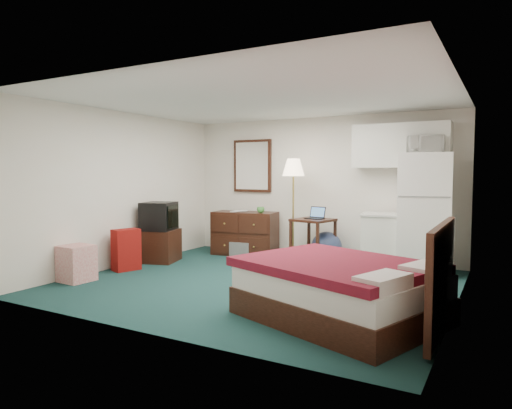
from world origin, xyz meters
The scene contains 25 objects.
floor centered at (0.00, 0.00, 0.00)m, with size 5.00×4.50×0.01m, color #12282C.
ceiling centered at (0.00, 0.00, 2.50)m, with size 5.00×4.50×0.01m, color white.
walls centered at (0.00, 0.00, 1.25)m, with size 5.01×4.51×2.50m.
mirror centered at (-1.35, 2.22, 1.65)m, with size 0.80×0.06×1.00m, color white, non-canonical shape.
upper_cabinets centered at (1.45, 2.08, 1.95)m, with size 1.50×0.35×0.70m, color white, non-canonical shape.
headboard centered at (2.46, -0.95, 0.55)m, with size 0.06×1.56×1.00m, color black, non-canonical shape.
dresser centered at (-1.27, 1.80, 0.40)m, with size 1.17×0.53×0.80m, color black, non-canonical shape.
floor_lamp centered at (-0.27, 1.74, 0.88)m, with size 0.38×0.38×1.76m, color tan, non-canonical shape.
desk centered at (0.14, 1.66, 0.37)m, with size 0.59×0.59×0.75m, color black, non-canonical shape.
exercise_ball centered at (0.30, 1.88, 0.26)m, with size 0.52×0.52×0.52m, color navy.
kitchen_counter centered at (1.34, 1.82, 0.42)m, with size 0.77×0.59×0.85m, color white, non-canonical shape.
fridge centered at (1.87, 1.82, 0.91)m, with size 0.75×0.75×1.81m, color white, non-canonical shape.
bed centered at (1.48, -0.95, 0.30)m, with size 1.87×1.46×0.60m, color #490F1E, non-canonical shape.
tv_stand centered at (-2.21, 0.53, 0.27)m, with size 0.55×0.60×0.55m, color black, non-canonical shape.
suitcase centered at (-2.20, -0.27, 0.32)m, with size 0.25×0.40×0.64m, color #7E0802, non-canonical shape.
retail_box centered at (-2.28, -1.15, 0.25)m, with size 0.40×0.40×0.51m, color beige, non-canonical shape.
file_bin centered at (-1.25, 1.64, 0.13)m, with size 0.38×0.28×0.26m, color slate, non-canonical shape.
cardboard_box_a centered at (-0.16, 1.45, 0.11)m, with size 0.27×0.22×0.22m, color #8F7758, non-canonical shape.
cardboard_box_b centered at (0.22, 1.68, 0.12)m, with size 0.21×0.24×0.24m, color #8F7758, non-canonical shape.
laptop centered at (0.16, 1.64, 0.85)m, with size 0.29×0.23×0.20m, color black, non-canonical shape.
crt_tv centered at (-2.20, 0.49, 0.78)m, with size 0.51×0.55×0.47m, color black, non-canonical shape.
microwave centered at (1.85, 1.83, 1.98)m, with size 0.48×0.27×0.33m, color white.
book_a centered at (-1.49, 1.75, 0.91)m, with size 0.16×0.02×0.22m, color #8F7758.
book_b centered at (-1.42, 1.84, 0.90)m, with size 0.15×0.02×0.20m, color #8F7758.
mug centered at (-0.91, 1.75, 0.86)m, with size 0.14×0.11×0.14m, color #408A39.
Camera 1 is at (2.98, -5.44, 1.52)m, focal length 32.00 mm.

